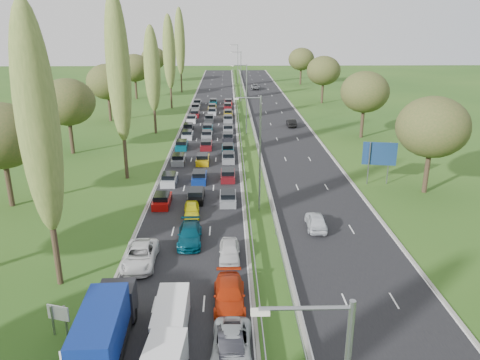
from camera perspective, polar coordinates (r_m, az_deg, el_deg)
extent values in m
plane|color=#214917|center=(84.53, 0.73, 5.95)|extent=(260.00, 260.00, 0.00)
cube|color=black|center=(86.98, -3.81, 6.28)|extent=(10.50, 215.00, 0.04)
cube|color=black|center=(87.48, 5.11, 6.32)|extent=(10.50, 215.00, 0.04)
cube|color=gray|center=(86.82, -0.10, 6.67)|extent=(0.06, 215.00, 0.32)
cube|color=gray|center=(86.90, 1.43, 6.67)|extent=(0.06, 215.00, 0.32)
cylinder|color=gray|center=(47.24, 2.45, 3.03)|extent=(0.18, 0.18, 12.00)
cylinder|color=gray|center=(81.43, 0.80, 9.75)|extent=(0.18, 0.18, 12.00)
cylinder|color=gray|center=(116.10, 0.11, 12.48)|extent=(0.18, 0.18, 12.00)
cylinder|color=gray|center=(150.92, -0.27, 13.95)|extent=(0.18, 0.18, 12.00)
cylinder|color=#2D2116|center=(37.14, -21.67, -6.85)|extent=(0.44, 0.44, 7.20)
ellipsoid|color=#55692D|center=(34.47, -23.42, 6.50)|extent=(2.80, 2.80, 16.00)
cylinder|color=#2D2116|center=(59.67, -13.86, 3.83)|extent=(0.44, 0.44, 7.92)
ellipsoid|color=#55692D|center=(58.01, -14.62, 13.10)|extent=(2.80, 2.80, 17.60)
cylinder|color=#2D2116|center=(83.81, -10.34, 7.80)|extent=(0.44, 0.44, 6.48)
ellipsoid|color=#55692D|center=(82.70, -10.67, 13.19)|extent=(2.80, 2.80, 14.40)
cylinder|color=#2D2116|center=(108.19, -8.41, 10.54)|extent=(0.44, 0.44, 7.20)
ellipsoid|color=#55692D|center=(107.30, -8.64, 15.19)|extent=(2.80, 2.80, 16.00)
cylinder|color=#2D2116|center=(132.80, -7.17, 12.26)|extent=(0.44, 0.44, 7.92)
ellipsoid|color=#55692D|center=(132.07, -7.34, 16.43)|extent=(2.80, 2.80, 17.60)
cylinder|color=#2D2116|center=(55.27, -26.34, -0.48)|extent=(0.56, 0.56, 4.84)
ellipsoid|color=#38471E|center=(53.94, -27.15, 4.82)|extent=(8.00, 8.00, 6.80)
cylinder|color=#2D2116|center=(74.05, -19.86, 4.89)|extent=(0.56, 0.56, 4.84)
ellipsoid|color=#38471E|center=(73.06, -20.32, 8.90)|extent=(8.00, 8.00, 6.80)
cylinder|color=#2D2116|center=(96.65, -15.58, 8.37)|extent=(0.56, 0.56, 4.84)
ellipsoid|color=#38471E|center=(95.89, -15.86, 11.46)|extent=(8.00, 8.00, 6.80)
cylinder|color=#2D2116|center=(123.67, -12.55, 10.77)|extent=(0.56, 0.56, 4.84)
ellipsoid|color=#38471E|center=(123.08, -12.73, 13.20)|extent=(8.00, 8.00, 6.80)
cylinder|color=#2D2116|center=(154.99, -10.37, 12.46)|extent=(0.56, 0.56, 4.84)
ellipsoid|color=#38471E|center=(154.52, -10.48, 14.40)|extent=(8.00, 8.00, 6.80)
cylinder|color=#2D2116|center=(57.61, 21.79, 0.88)|extent=(0.56, 0.56, 4.84)
ellipsoid|color=#38471E|center=(56.33, 22.44, 5.99)|extent=(8.00, 8.00, 6.80)
cylinder|color=#2D2116|center=(82.26, 14.67, 6.70)|extent=(0.56, 0.56, 4.84)
ellipsoid|color=#38471E|center=(81.37, 14.98, 10.34)|extent=(8.00, 8.00, 6.80)
cylinder|color=#2D2116|center=(115.78, 10.00, 10.40)|extent=(0.56, 0.56, 4.84)
ellipsoid|color=#38471E|center=(115.15, 10.16, 13.00)|extent=(8.00, 8.00, 6.80)
cylinder|color=#2D2116|center=(149.98, 7.41, 12.40)|extent=(0.56, 0.56, 4.84)
ellipsoid|color=#38471E|center=(149.49, 7.49, 14.41)|extent=(8.00, 8.00, 6.80)
cube|color=#A50C0A|center=(51.02, -9.47, -2.59)|extent=(1.75, 4.00, 0.80)
cube|color=#B2B7BC|center=(57.61, -8.61, -0.02)|extent=(1.75, 4.00, 0.80)
cube|color=slate|center=(65.72, -7.48, 2.40)|extent=(1.75, 4.00, 0.80)
cube|color=#053F4C|center=(73.39, -7.11, 4.16)|extent=(1.75, 4.00, 0.80)
cube|color=#B2B7BC|center=(79.97, -6.41, 5.41)|extent=(1.75, 4.00, 0.80)
cube|color=black|center=(85.65, -6.31, 6.31)|extent=(1.75, 4.00, 0.80)
cube|color=silver|center=(93.13, -5.91, 7.34)|extent=(1.75, 4.00, 0.80)
cube|color=#590F14|center=(98.38, -5.51, 7.97)|extent=(1.75, 4.00, 0.80)
cube|color=#B2B7BC|center=(105.91, -5.42, 8.74)|extent=(1.75, 4.00, 0.80)
cube|color=slate|center=(111.97, -5.20, 9.30)|extent=(1.75, 4.00, 0.80)
cube|color=black|center=(51.93, -5.38, -2.02)|extent=(1.75, 4.00, 0.80)
cube|color=navy|center=(58.01, -4.97, 0.26)|extent=(1.75, 4.00, 0.80)
cube|color=#BF990C|center=(65.42, -4.57, 2.43)|extent=(1.75, 4.00, 0.80)
cube|color=#590F14|center=(73.05, -4.12, 4.19)|extent=(1.75, 4.00, 0.80)
cube|color=slate|center=(79.64, -4.05, 5.42)|extent=(1.75, 4.00, 0.80)
cube|color=#053F4C|center=(84.65, -3.95, 6.23)|extent=(1.75, 4.00, 0.80)
cube|color=slate|center=(93.18, -3.76, 7.40)|extent=(1.75, 4.00, 0.80)
cube|color=#B2B7BC|center=(100.45, -3.41, 8.24)|extent=(1.75, 4.00, 0.80)
cube|color=#BF990C|center=(105.76, -3.40, 8.78)|extent=(1.75, 4.00, 0.80)
cube|color=#053F4C|center=(112.93, -3.27, 9.43)|extent=(1.75, 4.00, 0.80)
cube|color=slate|center=(51.03, -1.48, -2.32)|extent=(1.75, 4.00, 0.80)
cube|color=#590F14|center=(58.48, -1.49, 0.48)|extent=(1.75, 4.00, 0.80)
cube|color=slate|center=(66.16, -1.43, 2.67)|extent=(1.75, 4.00, 0.80)
cube|color=#053F4C|center=(70.61, -1.49, 3.72)|extent=(1.75, 4.00, 0.80)
cube|color=black|center=(77.75, -1.48, 5.13)|extent=(1.75, 4.00, 0.80)
cube|color=slate|center=(84.01, -1.46, 6.17)|extent=(1.75, 4.00, 0.80)
cube|color=slate|center=(92.65, -1.47, 7.37)|extent=(1.75, 4.00, 0.80)
cube|color=#BF990C|center=(98.52, -1.46, 8.06)|extent=(1.75, 4.00, 0.80)
cube|color=#590F14|center=(106.78, -1.51, 8.90)|extent=(1.75, 4.00, 0.80)
cube|color=#A50C0A|center=(112.28, -1.43, 9.40)|extent=(1.75, 4.00, 0.80)
imported|color=silver|center=(39.27, -12.11, -9.01)|extent=(2.67, 5.61, 1.55)
imported|color=#053D4E|center=(42.22, -6.15, -6.64)|extent=(2.27, 5.23, 1.50)
imported|color=#D3CC0E|center=(47.80, -5.91, -3.62)|extent=(1.82, 3.94, 1.31)
imported|color=black|center=(29.13, -1.15, -19.68)|extent=(1.72, 4.31, 1.39)
imported|color=#9FA5A8|center=(29.22, -1.03, -19.50)|extent=(2.53, 5.18, 1.42)
imported|color=#B62A0B|center=(33.45, -1.31, -13.85)|extent=(2.23, 5.36, 1.55)
imported|color=silver|center=(39.24, -1.30, -8.66)|extent=(1.73, 4.26, 1.45)
imported|color=silver|center=(45.31, 9.25, -4.94)|extent=(1.98, 4.52, 1.52)
imported|color=black|center=(88.86, 6.28, 6.95)|extent=(1.55, 4.29, 1.41)
imported|color=slate|center=(138.31, 1.89, 11.33)|extent=(2.71, 5.61, 1.54)
cube|color=black|center=(30.47, -15.87, -18.52)|extent=(2.20, 8.27, 0.50)
cube|color=navy|center=(28.73, -16.67, -17.10)|extent=(2.30, 6.25, 2.29)
cube|color=black|center=(32.47, -14.68, -14.02)|extent=(2.24, 2.02, 2.20)
cylinder|color=black|center=(32.89, -14.60, -15.74)|extent=(1.93, 1.00, 1.00)
cube|color=black|center=(28.96, -8.95, -19.47)|extent=(2.04, 0.84, 1.67)
cube|color=silver|center=(31.19, -8.39, -16.18)|extent=(1.98, 4.95, 1.98)
cube|color=black|center=(33.04, -7.94, -14.16)|extent=(1.93, 0.79, 1.58)
cylinder|color=black|center=(32.99, -9.51, -15.57)|extent=(0.25, 0.67, 0.67)
cylinder|color=black|center=(30.25, -7.01, -19.03)|extent=(0.25, 0.67, 0.67)
cylinder|color=gray|center=(32.78, -21.86, -15.60)|extent=(0.16, 0.16, 2.10)
cylinder|color=gray|center=(32.52, -20.49, -15.72)|extent=(0.16, 0.16, 2.10)
cube|color=silver|center=(32.35, -21.30, -14.85)|extent=(1.46, 0.55, 1.00)
cylinder|color=gray|center=(58.34, 15.42, 1.97)|extent=(0.16, 0.16, 5.20)
cylinder|color=gray|center=(59.08, 17.65, 1.96)|extent=(0.16, 0.16, 5.20)
cube|color=navy|center=(58.37, 16.65, 3.09)|extent=(3.95, 0.83, 2.80)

